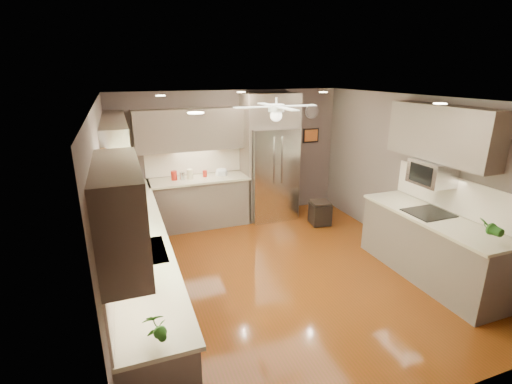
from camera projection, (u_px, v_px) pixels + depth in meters
floor at (282, 273)px, 5.46m from camera, size 5.00×5.00×0.00m
ceiling at (286, 99)px, 4.68m from camera, size 5.00×5.00×0.00m
wall_back at (231, 156)px, 7.30m from camera, size 4.50×0.00×4.50m
wall_front at (419, 287)px, 2.85m from camera, size 4.50×0.00×4.50m
wall_left at (108, 214)px, 4.32m from camera, size 0.00×5.00×5.00m
wall_right at (414, 177)px, 5.82m from camera, size 0.00×5.00×5.00m
canister_a at (174, 176)px, 6.74m from camera, size 0.11×0.11×0.18m
canister_b at (182, 176)px, 6.76m from camera, size 0.11×0.11×0.15m
canister_c at (190, 174)px, 6.82m from camera, size 0.14×0.14×0.18m
canister_d at (205, 174)px, 6.96m from camera, size 0.09×0.09×0.12m
soap_bottle at (126, 229)px, 4.42m from camera, size 0.12×0.12×0.21m
potted_plant_left at (154, 326)px, 2.65m from camera, size 0.17×0.13×0.30m
potted_plant_right at (490, 228)px, 4.30m from camera, size 0.19×0.16×0.33m
bowl at (222, 174)px, 7.03m from camera, size 0.27×0.27×0.06m
left_run at (140, 262)px, 4.79m from camera, size 0.65×4.70×1.45m
back_run at (200, 201)px, 7.03m from camera, size 1.85×0.65×1.45m
uppers at (216, 142)px, 5.27m from camera, size 4.50×4.70×0.95m
window at (107, 203)px, 3.80m from camera, size 0.05×1.12×0.92m
sink at (142, 254)px, 4.09m from camera, size 0.50×0.70×0.32m
refrigerator at (270, 159)px, 7.25m from camera, size 1.06×0.75×2.45m
right_run at (430, 246)px, 5.24m from camera, size 0.70×2.20×1.45m
microwave at (432, 173)px, 5.18m from camera, size 0.43×0.55×0.34m
ceiling_fan at (276, 110)px, 5.00m from camera, size 1.18×1.18×0.32m
recessed_lights at (271, 97)px, 5.03m from camera, size 2.84×3.14×0.01m
wall_clock at (312, 111)px, 7.62m from camera, size 0.30×0.03×0.30m
framed_print at (311, 135)px, 7.77m from camera, size 0.36×0.03×0.30m
stool at (320, 213)px, 7.11m from camera, size 0.40×0.40×0.45m
paper_towel at (145, 277)px, 3.31m from camera, size 0.13×0.13×0.34m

